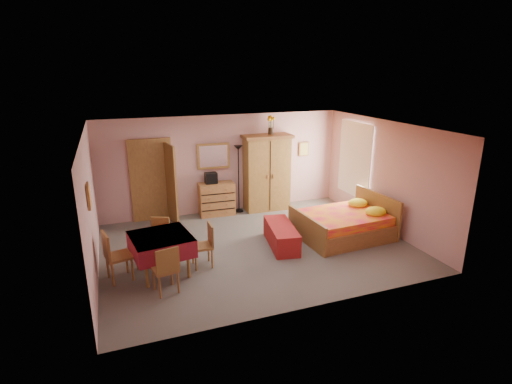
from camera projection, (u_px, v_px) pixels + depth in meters
name	position (u px, v px, depth m)	size (l,w,h in m)	color
floor	(256.00, 246.00, 8.77)	(6.50, 6.50, 0.00)	slate
ceiling	(257.00, 128.00, 7.99)	(6.50, 6.50, 0.00)	brown
wall_back	(224.00, 164.00, 10.62)	(6.50, 0.10, 2.60)	tan
wall_front	(313.00, 234.00, 6.14)	(6.50, 0.10, 2.60)	tan
wall_left	(90.00, 208.00, 7.30)	(0.10, 5.00, 2.60)	tan
wall_right	(385.00, 176.00, 9.46)	(0.10, 5.00, 2.60)	tan
doorway	(152.00, 181.00, 10.04)	(1.06, 0.12, 2.15)	#9E6B35
window	(355.00, 159.00, 10.48)	(0.08, 1.40, 1.95)	white
picture_left	(88.00, 196.00, 6.66)	(0.04, 0.32, 0.42)	orange
picture_back	(304.00, 149.00, 11.30)	(0.30, 0.04, 0.40)	#D8BF59
chest_of_drawers	(217.00, 199.00, 10.54)	(0.92, 0.46, 0.87)	#AB6E3A
wall_mirror	(213.00, 156.00, 10.40)	(0.85, 0.04, 0.67)	silver
stereo	(211.00, 178.00, 10.37)	(0.31, 0.22, 0.29)	black
floor_lamp	(239.00, 179.00, 10.63)	(0.23, 0.23, 1.82)	black
wardrobe	(267.00, 173.00, 10.82)	(1.32, 0.68, 2.06)	olive
sunflower_vase	(271.00, 125.00, 10.49)	(0.20, 0.20, 0.50)	yellow
bed	(343.00, 218.00, 9.14)	(2.02, 1.59, 0.93)	#E7163F
bench	(281.00, 235.00, 8.75)	(0.52, 1.39, 0.46)	maroon
dining_table	(162.00, 255.00, 7.50)	(1.06, 1.06, 0.78)	maroon
chair_south	(165.00, 269.00, 6.87)	(0.40, 0.40, 0.89)	brown
chair_north	(159.00, 239.00, 8.09)	(0.38, 0.38, 0.84)	#AC733A
chair_west	(119.00, 256.00, 7.26)	(0.44, 0.44, 0.96)	#A06736
chair_east	(202.00, 246.00, 7.78)	(0.39, 0.39, 0.86)	#A06D36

